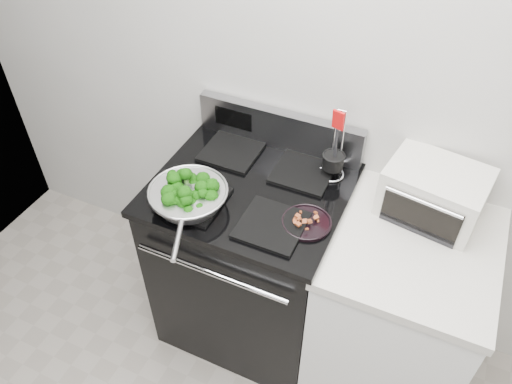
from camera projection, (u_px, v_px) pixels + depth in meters
The scene contains 8 objects.
back_wall at pixel (357, 77), 1.91m from camera, with size 4.00×0.02×2.70m, color silver.
gas_range at pixel (251, 258), 2.37m from camera, with size 0.79×0.69×1.13m.
counter at pixel (393, 313), 2.17m from camera, with size 0.62×0.68×0.92m.
skillet at pixel (188, 196), 1.93m from camera, with size 0.32×0.48×0.07m.
broccoli_pile at pixel (188, 192), 1.92m from camera, with size 0.25×0.25×0.09m, color black, non-canonical shape.
bacon_plate at pixel (307, 220), 1.88m from camera, with size 0.19×0.19×0.04m.
utensil_holder at pixel (333, 164), 2.06m from camera, with size 0.11×0.11×0.33m.
toaster_oven at pixel (434, 192), 1.91m from camera, with size 0.40×0.33×0.21m.
Camera 1 is at (0.35, 0.04, 2.33)m, focal length 35.00 mm.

